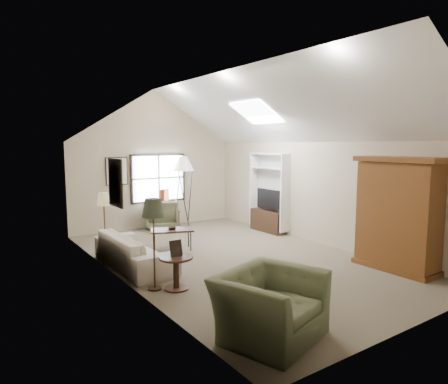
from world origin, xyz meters
TOP-DOWN VIEW (x-y plane):
  - room_shell at (0.00, 0.00)m, footprint 5.01×8.01m
  - window at (0.10, 3.96)m, footprint 1.72×0.08m
  - skylight at (1.30, 0.90)m, footprint 0.80×1.20m
  - wall_art at (-1.88, 1.94)m, footprint 1.97×3.71m
  - armoire at (2.18, -2.40)m, footprint 0.60×1.50m
  - tv_alcove at (2.34, 1.60)m, footprint 0.32×1.30m
  - media_console at (2.32, 1.60)m, footprint 0.34×1.18m
  - tv_panel at (2.32, 1.60)m, footprint 0.05×0.90m
  - sofa at (-1.99, 0.67)m, footprint 0.94×2.29m
  - armchair_near at (-1.70, -3.11)m, footprint 1.56×1.46m
  - armchair_far at (0.05, 3.70)m, footprint 1.19×1.21m
  - coffee_table at (-0.80, 1.37)m, footprint 1.09×0.85m
  - bowl at (-0.80, 1.37)m, footprint 0.30×0.30m
  - side_table at (-1.89, -0.93)m, footprint 0.58×0.58m
  - side_chair at (0.33, 3.70)m, footprint 0.57×0.57m
  - tripod_lamp at (0.79, 3.70)m, footprint 0.75×0.75m
  - dark_lamp at (-2.20, -0.73)m, footprint 0.39×0.39m
  - tan_lamp at (-2.20, 1.87)m, footprint 0.29×0.29m

SIDE VIEW (x-z plane):
  - coffee_table at x=-0.80m, z-range 0.00..0.49m
  - side_table at x=-1.89m, z-range 0.00..0.57m
  - media_console at x=2.32m, z-range 0.00..0.60m
  - sofa at x=-1.99m, z-range 0.00..0.66m
  - armchair_near at x=-1.70m, z-range 0.00..0.83m
  - armchair_far at x=0.05m, z-range 0.00..0.85m
  - bowl at x=-0.80m, z-range 0.49..0.55m
  - side_chair at x=0.33m, z-range 0.00..1.12m
  - tan_lamp at x=-2.20m, z-range 0.00..1.42m
  - dark_lamp at x=-2.20m, z-range 0.00..1.58m
  - tv_panel at x=2.32m, z-range 0.65..1.20m
  - tripod_lamp at x=0.79m, z-range 0.00..2.11m
  - armoire at x=2.18m, z-range 0.00..2.20m
  - tv_alcove at x=2.34m, z-range 0.10..2.20m
  - window at x=0.10m, z-range 0.74..2.16m
  - wall_art at x=-1.88m, z-range 1.29..2.17m
  - room_shell at x=0.00m, z-range 1.21..5.21m
  - skylight at x=1.30m, z-range 2.96..3.48m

